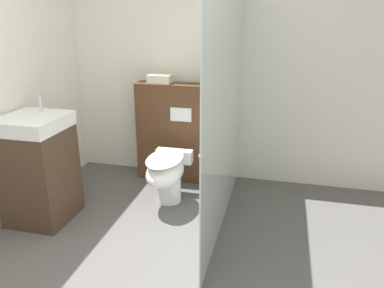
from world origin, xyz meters
The scene contains 7 objects.
wall_back centered at (0.00, 2.32, 1.25)m, with size 8.00×0.06×2.50m.
partition_panel centered at (-0.15, 2.12, 0.52)m, with size 1.00×0.22×1.05m.
shower_glass centered at (0.40, 1.35, 0.99)m, with size 0.04×1.86×1.97m.
toilet centered at (-0.16, 1.53, 0.31)m, with size 0.36×0.63×0.49m.
sink_vanity centered at (-1.14, 1.02, 0.47)m, with size 0.50×0.52×1.08m.
hair_drier centered at (0.17, 2.14, 1.15)m, with size 0.20×0.09×0.15m.
folded_towel centered at (-0.40, 2.11, 1.09)m, with size 0.23×0.16×0.09m.
Camera 1 is at (0.83, -1.52, 1.74)m, focal length 35.00 mm.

